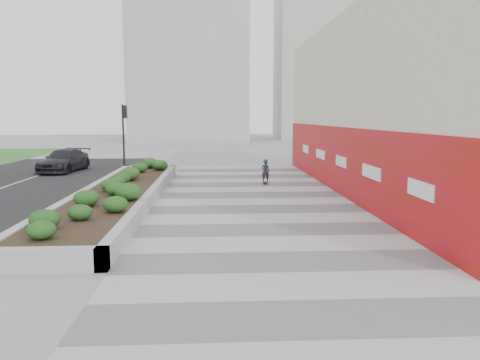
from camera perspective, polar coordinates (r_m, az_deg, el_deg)
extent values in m
plane|color=gray|center=(12.75, 4.25, -8.00)|extent=(160.00, 160.00, 0.00)
cube|color=#A8A8AD|center=(15.64, 2.85, -5.01)|extent=(8.00, 36.00, 0.01)
cube|color=beige|center=(22.86, 19.22, 8.68)|extent=(6.00, 24.00, 8.00)
cube|color=red|center=(21.99, 11.72, 2.48)|extent=(0.12, 24.00, 3.00)
cube|color=#9E9EA0|center=(11.48, -23.13, -8.97)|extent=(3.00, 0.30, 0.55)
cube|color=#9E9EA0|center=(28.47, -10.96, 1.19)|extent=(3.00, 0.30, 0.55)
cube|color=#9E9EA0|center=(20.13, -18.19, -1.74)|extent=(0.30, 18.00, 0.55)
cube|color=#9E9EA0|center=(19.60, -10.55, -1.73)|extent=(0.30, 18.00, 0.55)
cube|color=#2D2116|center=(19.83, -14.42, -1.81)|extent=(2.40, 17.40, 0.50)
cylinder|color=black|center=(30.25, -14.02, 4.95)|extent=(0.12, 0.12, 4.20)
cube|color=black|center=(30.18, -13.78, 8.08)|extent=(0.18, 0.28, 0.80)
cube|color=#ADAAA3|center=(67.58, -6.14, 13.26)|extent=(16.00, 12.00, 20.00)
cube|color=#ADAAA3|center=(74.55, 10.10, 14.21)|extent=(14.00, 10.00, 24.00)
cylinder|color=#595654|center=(15.70, 4.67, -4.98)|extent=(0.44, 0.44, 0.01)
cube|color=black|center=(24.16, 3.10, -0.34)|extent=(0.33, 0.74, 0.02)
imported|color=#26262B|center=(24.08, 3.11, 1.04)|extent=(0.42, 0.28, 1.15)
sphere|color=#1934D5|center=(24.02, 3.12, 2.31)|extent=(0.23, 0.23, 0.23)
imported|color=black|center=(31.59, -20.65, 2.24)|extent=(2.48, 5.00, 1.40)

